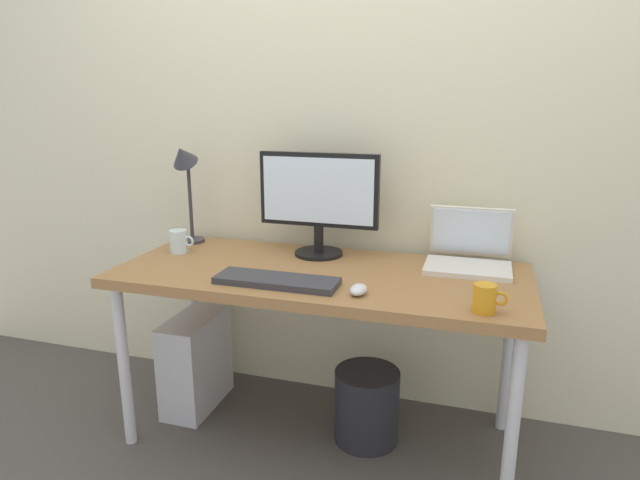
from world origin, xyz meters
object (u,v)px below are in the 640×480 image
Objects in this scene: desk at (320,285)px; coffee_mug at (485,298)px; keyboard at (277,281)px; monitor at (319,198)px; computer_tower at (196,362)px; desk_lamp at (185,171)px; glass_cup at (179,241)px; mouse at (358,290)px; wastebasket at (367,405)px; laptop at (469,252)px.

coffee_mug reaches higher than desk.
keyboard is at bearing 175.27° from coffee_mug.
monitor reaches higher than computer_tower.
desk_lamp reaches higher than computer_tower.
glass_cup reaches higher than keyboard.
monitor is (-0.07, 0.20, 0.30)m from desk.
keyboard is 4.18× the size of coffee_mug.
desk is 0.75m from computer_tower.
mouse reaches higher than wastebasket.
desk_lamp reaches higher than desk.
keyboard is (-0.03, -0.39, -0.23)m from monitor.
laptop is 0.47m from coffee_mug.
monitor is 5.54× the size of mouse.
wastebasket is at bearing 146.17° from coffee_mug.
desk is 0.81m from desk_lamp.
laptop is at bearing 28.31° from wastebasket.
monitor reaches higher than mouse.
monitor is 0.45m from keyboard.
mouse is (0.30, -0.02, 0.01)m from keyboard.
monitor reaches higher than wastebasket.
laptop is 1.28m from computer_tower.
keyboard is 4.04× the size of glass_cup.
laptop reaches higher than glass_cup.
coffee_mug is at bearing -22.46° from desk.
desk_lamp is 1.05× the size of keyboard.
coffee_mug is at bearing -14.00° from glass_cup.
desk is at bearing -71.33° from monitor.
laptop is 0.74m from wastebasket.
laptop is at bearing 51.55° from mouse.
monitor reaches higher than glass_cup.
laptop is at bearing 1.77° from monitor.
keyboard is at bearing -95.03° from monitor.
wastebasket is at bearing -151.69° from laptop.
mouse is at bearing -17.83° from glass_cup.
desk is 14.29× the size of glass_cup.
monitor is at bearing 108.67° from desk.
laptop is 1.24m from desk_lamp.
mouse is 0.21× the size of computer_tower.
desk is at bearing 133.45° from mouse.
glass_cup is (0.04, -0.14, -0.28)m from desk_lamp.
mouse is 0.99m from computer_tower.
laptop is 3.56× the size of mouse.
desk_lamp is at bearing 163.58° from desk.
keyboard reaches higher than desk.
coffee_mug is at bearing -14.39° from computer_tower.
wastebasket is at bearing 92.55° from mouse.
desk_lamp is at bearing -179.15° from laptop.
laptop is at bearing 22.05° from desk.
glass_cup reaches higher than computer_tower.
desk_lamp is 5.12× the size of mouse.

